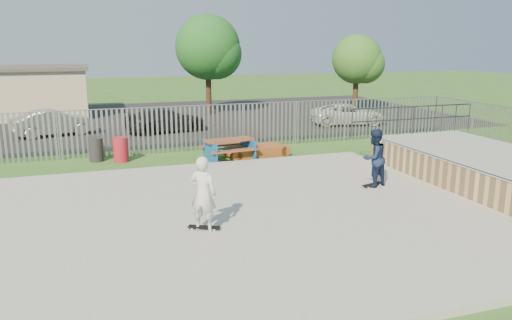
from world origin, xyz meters
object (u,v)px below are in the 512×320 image
object	(u,v)px
car_dark	(166,120)
skater_navy	(374,158)
trash_bin_grey	(96,150)
tree_right	(357,59)
tree_mid	(208,47)
skater_white	(203,193)
picnic_table	(229,149)
trash_bin_red	(121,150)
car_white	(348,114)
car_silver	(54,123)
funbox	(257,151)

from	to	relation	value
car_dark	skater_navy	bearing A→B (deg)	-171.62
trash_bin_grey	tree_right	xyz separation A→B (m)	(17.74, 10.62, 3.06)
car_dark	tree_mid	bearing A→B (deg)	-43.70
skater_white	picnic_table	bearing A→B (deg)	-73.32
trash_bin_red	car_dark	bearing A→B (deg)	66.38
picnic_table	skater_white	world-z (taller)	skater_white
picnic_table	skater_navy	distance (m)	6.62
picnic_table	tree_right	world-z (taller)	tree_right
car_white	skater_navy	world-z (taller)	skater_navy
car_dark	tree_mid	size ratio (longest dim) A/B	0.67
car_dark	car_white	xyz separation A→B (m)	(10.42, -0.92, -0.03)
car_white	tree_right	xyz separation A→B (m)	(3.64, 5.68, 2.92)
picnic_table	trash_bin_grey	world-z (taller)	trash_bin_grey
tree_mid	trash_bin_red	bearing A→B (deg)	-118.05
car_silver	tree_right	bearing A→B (deg)	-93.20
trash_bin_grey	skater_white	size ratio (longest dim) A/B	0.51
car_dark	tree_right	size ratio (longest dim) A/B	0.82
skater_navy	car_silver	bearing A→B (deg)	-70.59
funbox	trash_bin_grey	bearing A→B (deg)	162.05
trash_bin_red	tree_right	distance (m)	20.33
picnic_table	funbox	distance (m)	1.26
car_dark	car_white	size ratio (longest dim) A/B	1.00
funbox	skater_white	bearing A→B (deg)	-123.88
funbox	tree_mid	xyz separation A→B (m)	(1.03, 13.03, 4.15)
tree_mid	tree_right	bearing A→B (deg)	-6.37
tree_right	car_silver	bearing A→B (deg)	-168.34
trash_bin_red	skater_white	distance (m)	8.91
tree_right	car_white	bearing A→B (deg)	-122.66
funbox	car_white	xyz separation A→B (m)	(7.71, 6.19, 0.40)
trash_bin_red	tree_right	xyz separation A→B (m)	(16.80, 11.03, 3.04)
funbox	skater_white	xyz separation A→B (m)	(-4.05, -7.93, 0.86)
tree_mid	skater_white	distance (m)	21.81
trash_bin_red	car_silver	world-z (taller)	car_silver
picnic_table	tree_right	bearing A→B (deg)	36.86
car_silver	tree_mid	distance (m)	11.30
trash_bin_grey	car_silver	xyz separation A→B (m)	(-1.90, 6.56, 0.21)
picnic_table	funbox	size ratio (longest dim) A/B	0.93
trash_bin_red	tree_mid	size ratio (longest dim) A/B	0.15
car_dark	tree_mid	distance (m)	7.93
trash_bin_grey	skater_navy	size ratio (longest dim) A/B	0.51
picnic_table	car_silver	distance (m)	10.64
trash_bin_grey	skater_white	distance (m)	9.50
tree_right	skater_white	distance (m)	25.21
funbox	skater_navy	world-z (taller)	skater_navy
tree_right	skater_navy	world-z (taller)	tree_right
trash_bin_red	car_silver	size ratio (longest dim) A/B	0.25
trash_bin_grey	tree_right	distance (m)	20.90
tree_mid	tree_right	xyz separation A→B (m)	(10.31, -1.15, -0.83)
tree_right	skater_white	xyz separation A→B (m)	(-15.40, -19.81, -2.46)
trash_bin_grey	skater_navy	xyz separation A→B (m)	(8.34, -7.16, 0.61)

